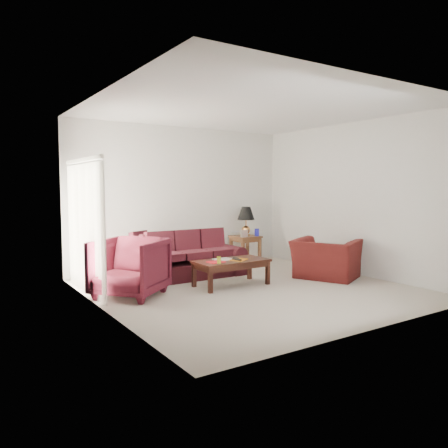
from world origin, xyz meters
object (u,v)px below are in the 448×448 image
floor_lamp (88,234)px  coffee_table (231,273)px  sofa (191,255)px  armchair_left (130,267)px  armchair_right (326,259)px  end_table (245,249)px

floor_lamp → coffee_table: 2.73m
sofa → coffee_table: 1.05m
floor_lamp → armchair_left: floor_lamp is taller
sofa → armchair_right: size_ratio=1.82×
sofa → coffee_table: size_ratio=1.58×
coffee_table → armchair_left: bearing=160.1°
end_table → armchair_right: bearing=-82.4°
armchair_right → coffee_table: 1.92m
sofa → coffee_table: bearing=-81.2°
floor_lamp → coffee_table: bearing=-42.3°
armchair_left → coffee_table: armchair_left is taller
end_table → floor_lamp: (-3.53, 0.05, 0.55)m
end_table → floor_lamp: 3.57m
end_table → sofa: bearing=-157.9°
armchair_right → coffee_table: bearing=50.7°
sofa → armchair_left: 1.71m
end_table → armchair_right: armchair_right is taller
sofa → armchair_left: size_ratio=2.02×
armchair_right → end_table: bearing=-17.8°
sofa → coffee_table: sofa is taller
sofa → armchair_right: (2.10, -1.47, -0.05)m
armchair_left → end_table: bearing=74.2°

